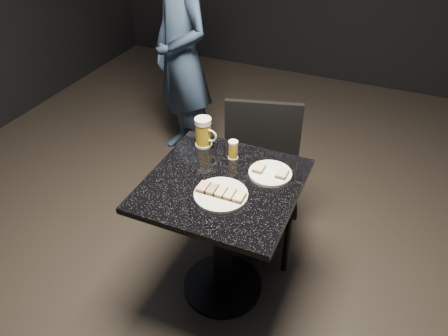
{
  "coord_description": "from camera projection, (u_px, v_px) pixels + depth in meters",
  "views": [
    {
      "loc": [
        0.64,
        -1.46,
        2.0
      ],
      "look_at": [
        0.0,
        0.02,
        0.82
      ],
      "focal_mm": 35.0,
      "sensor_mm": 36.0,
      "label": 1
    }
  ],
  "objects": [
    {
      "name": "patron",
      "position": [
        182.0,
        57.0,
        3.09
      ],
      "size": [
        0.7,
        0.64,
        1.62
      ],
      "primitive_type": "imported",
      "rotation": [
        0.0,
        0.0,
        -0.56
      ],
      "color": "#20314E",
      "rests_on": "floor"
    },
    {
      "name": "plate_small",
      "position": [
        270.0,
        173.0,
        2.07
      ],
      "size": [
        0.21,
        0.21,
        0.01
      ],
      "primitive_type": "cylinder",
      "color": "white",
      "rests_on": "table"
    },
    {
      "name": "plate_large",
      "position": [
        221.0,
        195.0,
        1.95
      ],
      "size": [
        0.24,
        0.24,
        0.01
      ],
      "primitive_type": "cylinder",
      "color": "silver",
      "rests_on": "table"
    },
    {
      "name": "chair",
      "position": [
        259.0,
        172.0,
        2.5
      ],
      "size": [
        0.54,
        0.54,
        0.89
      ],
      "color": "black",
      "rests_on": "floor"
    },
    {
      "name": "canapes_on_plate_small",
      "position": [
        270.0,
        171.0,
        2.06
      ],
      "size": [
        0.16,
        0.07,
        0.02
      ],
      "color": "#4C3521",
      "rests_on": "plate_small"
    },
    {
      "name": "beer_mug",
      "position": [
        204.0,
        132.0,
        2.24
      ],
      "size": [
        0.13,
        0.09,
        0.16
      ],
      "color": "silver",
      "rests_on": "table"
    },
    {
      "name": "beer_tumbler",
      "position": [
        233.0,
        150.0,
        2.16
      ],
      "size": [
        0.05,
        0.05,
        0.1
      ],
      "color": "silver",
      "rests_on": "table"
    },
    {
      "name": "canapes_on_plate_large",
      "position": [
        221.0,
        192.0,
        1.94
      ],
      "size": [
        0.22,
        0.07,
        0.02
      ],
      "color": "#4C3521",
      "rests_on": "plate_large"
    },
    {
      "name": "table",
      "position": [
        222.0,
        221.0,
        2.17
      ],
      "size": [
        0.7,
        0.7,
        0.75
      ],
      "color": "black",
      "rests_on": "floor"
    },
    {
      "name": "floor",
      "position": [
        223.0,
        286.0,
        2.47
      ],
      "size": [
        6.0,
        6.0,
        0.0
      ],
      "primitive_type": "plane",
      "color": "black",
      "rests_on": "ground"
    }
  ]
}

